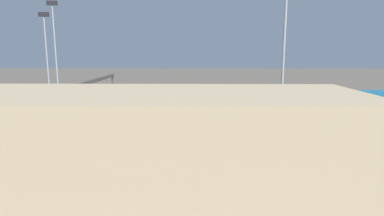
# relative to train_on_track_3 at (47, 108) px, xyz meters

# --- Properties ---
(ground_plane) EXTENTS (400.00, 400.00, 0.00)m
(ground_plane) POSITION_rel_train_on_track_3_xyz_m (-29.42, 0.00, -1.98)
(ground_plane) COLOR #60594F
(track_bed_0) EXTENTS (140.00, 2.80, 0.12)m
(track_bed_0) POSITION_rel_train_on_track_3_xyz_m (-29.42, -15.00, -1.92)
(track_bed_0) COLOR #3D3833
(track_bed_0) RESTS_ON ground_plane
(track_bed_1) EXTENTS (140.00, 2.80, 0.12)m
(track_bed_1) POSITION_rel_train_on_track_3_xyz_m (-29.42, -10.00, -1.92)
(track_bed_1) COLOR #4C443D
(track_bed_1) RESTS_ON ground_plane
(track_bed_2) EXTENTS (140.00, 2.80, 0.12)m
(track_bed_2) POSITION_rel_train_on_track_3_xyz_m (-29.42, -5.00, -1.92)
(track_bed_2) COLOR #3D3833
(track_bed_2) RESTS_ON ground_plane
(track_bed_3) EXTENTS (140.00, 2.80, 0.12)m
(track_bed_3) POSITION_rel_train_on_track_3_xyz_m (-29.42, 0.00, -1.92)
(track_bed_3) COLOR #4C443D
(track_bed_3) RESTS_ON ground_plane
(track_bed_4) EXTENTS (140.00, 2.80, 0.12)m
(track_bed_4) POSITION_rel_train_on_track_3_xyz_m (-29.42, 5.00, -1.92)
(track_bed_4) COLOR #4C443D
(track_bed_4) RESTS_ON ground_plane
(track_bed_5) EXTENTS (140.00, 2.80, 0.12)m
(track_bed_5) POSITION_rel_train_on_track_3_xyz_m (-29.42, 10.00, -1.92)
(track_bed_5) COLOR #3D3833
(track_bed_5) RESTS_ON ground_plane
(track_bed_6) EXTENTS (140.00, 2.80, 0.12)m
(track_bed_6) POSITION_rel_train_on_track_3_xyz_m (-29.42, 15.00, -1.92)
(track_bed_6) COLOR #4C443D
(track_bed_6) RESTS_ON ground_plane
(train_on_track_3) EXTENTS (47.20, 3.06, 3.80)m
(train_on_track_3) POSITION_rel_train_on_track_3_xyz_m (0.00, 0.00, 0.00)
(train_on_track_3) COLOR #A8AAB2
(train_on_track_3) RESTS_ON ground_plane
(train_on_track_1) EXTENTS (95.60, 3.00, 5.00)m
(train_on_track_1) POSITION_rel_train_on_track_3_xyz_m (-14.26, -10.00, 0.64)
(train_on_track_1) COLOR #B7BABF
(train_on_track_1) RESTS_ON ground_plane
(train_on_track_0) EXTENTS (139.00, 3.06, 4.40)m
(train_on_track_0) POSITION_rel_train_on_track_3_xyz_m (-25.00, -15.00, 0.07)
(train_on_track_0) COLOR #1E6B9E
(train_on_track_0) RESTS_ON ground_plane
(train_on_track_6) EXTENTS (119.80, 3.06, 5.00)m
(train_on_track_6) POSITION_rel_train_on_track_3_xyz_m (-27.27, 15.00, 0.62)
(train_on_track_6) COLOR #B7BABF
(train_on_track_6) RESTS_ON ground_plane
(train_on_track_5) EXTENTS (90.60, 3.06, 4.40)m
(train_on_track_5) POSITION_rel_train_on_track_3_xyz_m (-24.45, 10.00, 0.10)
(train_on_track_5) COLOR black
(train_on_track_5) RESTS_ON ground_plane
(light_mast_0) EXTENTS (2.80, 0.70, 25.80)m
(light_mast_0) POSITION_rel_train_on_track_3_xyz_m (7.69, -18.45, 14.59)
(light_mast_0) COLOR #9EA0A5
(light_mast_0) RESTS_ON ground_plane
(light_mast_1) EXTENTS (2.80, 0.70, 26.87)m
(light_mast_1) POSITION_rel_train_on_track_3_xyz_m (-49.89, 17.68, 15.17)
(light_mast_1) COLOR #9EA0A5
(light_mast_1) RESTS_ON ground_plane
(light_mast_2) EXTENTS (2.80, 0.70, 28.77)m
(light_mast_2) POSITION_rel_train_on_track_3_xyz_m (4.88, -17.98, 16.21)
(light_mast_2) COLOR #9EA0A5
(light_mast_2) RESTS_ON ground_plane
(signal_gantry) EXTENTS (0.70, 35.00, 8.80)m
(signal_gantry) POSITION_rel_train_on_track_3_xyz_m (-11.18, 0.00, 5.67)
(signal_gantry) COLOR #4C4742
(signal_gantry) RESTS_ON ground_plane
(maintenance_shed) EXTENTS (50.22, 17.58, 10.88)m
(maintenance_shed) POSITION_rel_train_on_track_3_xyz_m (-28.66, 38.08, 3.46)
(maintenance_shed) COLOR tan
(maintenance_shed) RESTS_ON ground_plane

